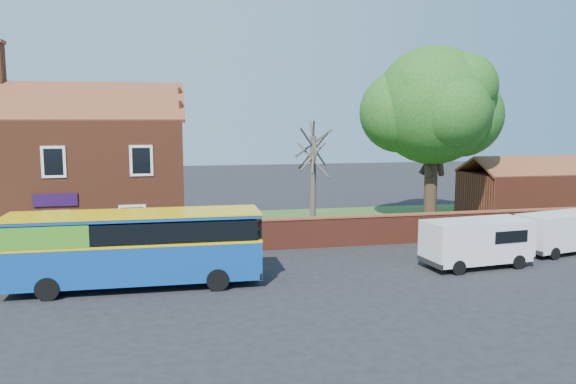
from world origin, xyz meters
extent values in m
plane|color=black|center=(0.00, 0.00, 0.00)|extent=(120.00, 120.00, 0.00)
cube|color=gray|center=(-7.00, 5.75, 0.06)|extent=(18.00, 3.50, 0.12)
cube|color=slate|center=(-7.00, 4.00, 0.07)|extent=(18.00, 0.15, 0.14)
cube|color=#426B28|center=(13.00, 13.00, 0.02)|extent=(26.00, 12.00, 0.04)
cube|color=brown|center=(-7.00, 11.50, 3.25)|extent=(12.00, 8.00, 6.50)
cube|color=brown|center=(-7.00, 9.50, 7.50)|extent=(12.30, 4.08, 2.16)
cube|color=brown|center=(-7.00, 13.50, 7.50)|extent=(12.30, 4.08, 2.16)
cube|color=black|center=(-7.00, 7.47, 4.60)|extent=(1.10, 0.06, 1.50)
cube|color=#4C0F19|center=(-7.00, 7.45, 1.10)|extent=(0.95, 0.04, 2.10)
cube|color=silver|center=(-7.00, 7.47, 1.15)|extent=(1.20, 0.06, 2.30)
cube|color=#210B33|center=(-7.00, 7.44, 2.80)|extent=(2.00, 0.06, 0.60)
cube|color=maroon|center=(13.00, 7.00, 0.75)|extent=(22.00, 0.30, 1.50)
cube|color=brown|center=(13.00, 7.00, 1.55)|extent=(22.00, 0.38, 0.10)
cube|color=maroon|center=(22.00, 13.00, 1.50)|extent=(8.00, 5.00, 3.00)
cube|color=brown|center=(22.00, 11.75, 3.55)|extent=(8.20, 2.56, 1.24)
cube|color=brown|center=(22.00, 14.25, 3.55)|extent=(8.20, 2.56, 1.24)
cube|color=#0D4398|center=(-3.03, 1.83, 1.11)|extent=(9.73, 2.57, 1.54)
cube|color=gold|center=(-3.03, 1.83, 1.88)|extent=(9.75, 2.59, 0.10)
cube|color=black|center=(-3.03, 1.83, 2.34)|extent=(9.34, 2.58, 0.77)
cube|color=#469720|center=(-6.23, 1.88, 2.34)|extent=(3.33, 2.51, 0.82)
cube|color=#0D4398|center=(-3.03, 1.83, 2.86)|extent=(9.73, 2.57, 0.14)
cube|color=gold|center=(-3.03, 1.83, 2.94)|extent=(9.77, 2.61, 0.06)
cylinder|color=black|center=(-6.15, 0.74, 0.44)|extent=(0.88, 0.29, 0.87)
cylinder|color=black|center=(-6.12, 3.01, 0.44)|extent=(0.88, 0.29, 0.87)
cylinder|color=black|center=(0.05, 0.65, 0.44)|extent=(0.88, 0.29, 0.87)
cylinder|color=black|center=(0.09, 2.91, 0.44)|extent=(0.88, 0.29, 0.87)
cube|color=silver|center=(11.72, 1.84, 1.21)|extent=(5.00, 2.43, 1.83)
cube|color=black|center=(13.88, 2.07, 1.49)|extent=(0.25, 1.64, 0.72)
cube|color=black|center=(14.08, 2.10, 0.39)|extent=(0.30, 1.93, 0.23)
cylinder|color=black|center=(10.28, 0.78, 0.32)|extent=(0.66, 0.29, 0.64)
cylinder|color=black|center=(10.09, 2.58, 0.32)|extent=(0.66, 0.29, 0.64)
cylinder|color=black|center=(13.35, 1.11, 0.32)|extent=(0.66, 0.29, 0.64)
cylinder|color=black|center=(13.16, 2.91, 0.32)|extent=(0.66, 0.29, 0.64)
cube|color=silver|center=(17.22, 3.37, 1.12)|extent=(4.79, 2.78, 1.71)
cylinder|color=black|center=(16.01, 2.23, 0.30)|extent=(0.63, 0.35, 0.59)
cylinder|color=black|center=(15.63, 3.86, 0.30)|extent=(0.63, 0.35, 0.59)
cylinder|color=black|center=(18.43, 4.52, 0.30)|extent=(0.63, 0.35, 0.59)
cylinder|color=black|center=(14.01, 11.18, 2.27)|extent=(0.79, 0.79, 4.54)
sphere|color=#397F27|center=(14.01, 11.18, 7.40)|extent=(7.11, 7.11, 7.11)
sphere|color=#397F27|center=(16.08, 11.58, 6.81)|extent=(5.13, 5.13, 5.13)
sphere|color=#397F27|center=(12.13, 11.78, 7.01)|extent=(4.94, 4.94, 4.94)
cylinder|color=#4C4238|center=(6.12, 9.55, 2.83)|extent=(0.32, 0.32, 5.66)
cylinder|color=#4C4238|center=(6.12, 9.55, 4.86)|extent=(0.33, 2.76, 2.23)
cylinder|color=#4C4238|center=(6.12, 9.55, 4.65)|extent=(1.44, 2.04, 2.04)
cylinder|color=#4C4238|center=(6.12, 9.55, 5.06)|extent=(2.32, 1.06, 2.26)
camera|label=1|loc=(-1.60, -20.51, 6.61)|focal=35.00mm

